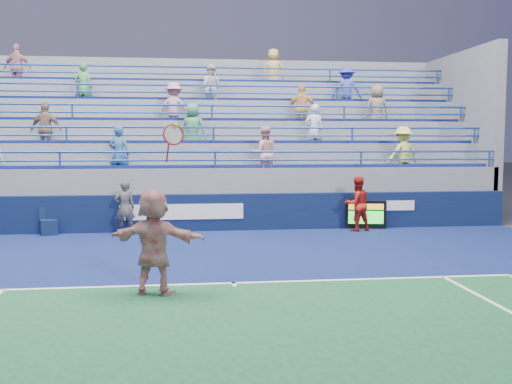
{
  "coord_description": "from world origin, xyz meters",
  "views": [
    {
      "loc": [
        -0.83,
        -10.39,
        2.64
      ],
      "look_at": [
        0.72,
        2.5,
        1.5
      ],
      "focal_mm": 40.0,
      "sensor_mm": 36.0,
      "label": 1
    }
  ],
  "objects": [
    {
      "name": "ball_girl",
      "position": [
        4.15,
        5.89,
        0.81
      ],
      "size": [
        0.9,
        0.77,
        1.62
      ],
      "primitive_type": "imported",
      "rotation": [
        0.0,
        0.0,
        3.36
      ],
      "color": "#B21B14",
      "rests_on": "ground"
    },
    {
      "name": "bleacher_stand",
      "position": [
        -0.0,
        10.27,
        1.55
      ],
      "size": [
        18.0,
        5.6,
        6.13
      ],
      "color": "slate",
      "rests_on": "ground"
    },
    {
      "name": "tennis_player",
      "position": [
        -1.41,
        -0.54,
        0.93
      ],
      "size": [
        1.79,
        1.06,
        2.96
      ],
      "color": "silver",
      "rests_on": "ground"
    },
    {
      "name": "ground",
      "position": [
        0.0,
        0.0,
        0.0
      ],
      "size": [
        120.0,
        120.0,
        0.0
      ],
      "primitive_type": "plane",
      "color": "#333538"
    },
    {
      "name": "judge_chair",
      "position": [
        -4.77,
        6.23,
        0.25
      ],
      "size": [
        0.58,
        0.59,
        0.79
      ],
      "color": "#0B1938",
      "rests_on": "ground"
    },
    {
      "name": "line_judge",
      "position": [
        -2.6,
        5.95,
        0.78
      ],
      "size": [
        0.64,
        0.5,
        1.57
      ],
      "primitive_type": "imported",
      "rotation": [
        0.0,
        0.0,
        3.38
      ],
      "color": "#131434",
      "rests_on": "ground"
    },
    {
      "name": "sponsor_wall",
      "position": [
        0.0,
        6.5,
        0.55
      ],
      "size": [
        18.0,
        0.32,
        1.1
      ],
      "color": "#091635",
      "rests_on": "ground"
    },
    {
      "name": "serve_speed_board",
      "position": [
        4.54,
        6.28,
        0.43
      ],
      "size": [
        1.25,
        0.31,
        0.86
      ],
      "color": "black",
      "rests_on": "ground"
    }
  ]
}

